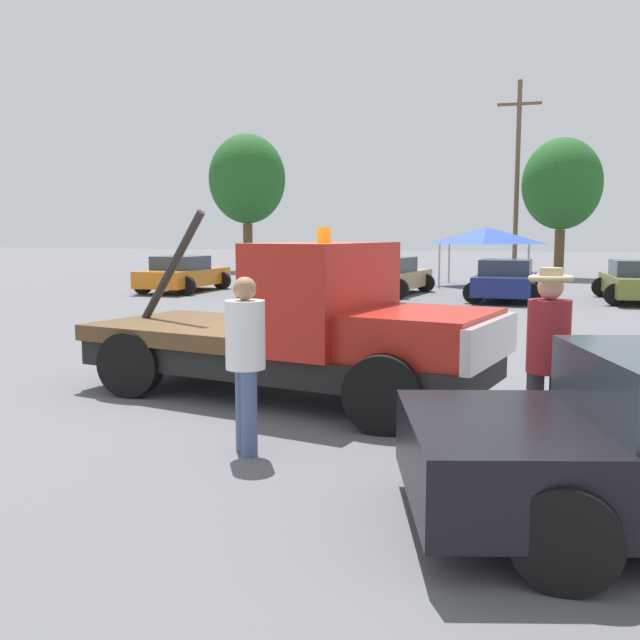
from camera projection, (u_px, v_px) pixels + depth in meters
ground_plane at (285, 396)px, 9.62m from camera, size 160.00×160.00×0.00m
tow_truck at (306, 332)px, 9.35m from camera, size 5.90×3.20×2.51m
person_near_truck at (548, 349)px, 6.72m from camera, size 0.41×0.41×1.87m
person_at_hood at (245, 352)px, 7.00m from camera, size 0.39×0.39×1.76m
parked_car_orange at (183, 274)px, 26.55m from camera, size 2.46×4.34×1.34m
parked_car_teal at (293, 276)px, 25.66m from camera, size 2.71×4.62×1.34m
parked_car_tan at (390, 277)px, 25.28m from camera, size 2.81×4.71×1.34m
parked_car_navy at (506, 281)px, 23.13m from camera, size 2.48×4.33×1.34m
parked_car_olive at (637, 282)px, 22.62m from camera, size 2.46×4.66×1.34m
canopy_tent_blue at (487, 235)px, 29.15m from camera, size 3.45×3.45×2.43m
tree_left at (247, 179)px, 40.59m from camera, size 4.35×4.35×7.78m
tree_center at (562, 184)px, 34.04m from camera, size 3.75×3.75×6.70m
utility_pole at (517, 174)px, 36.76m from camera, size 2.20×0.24×9.92m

